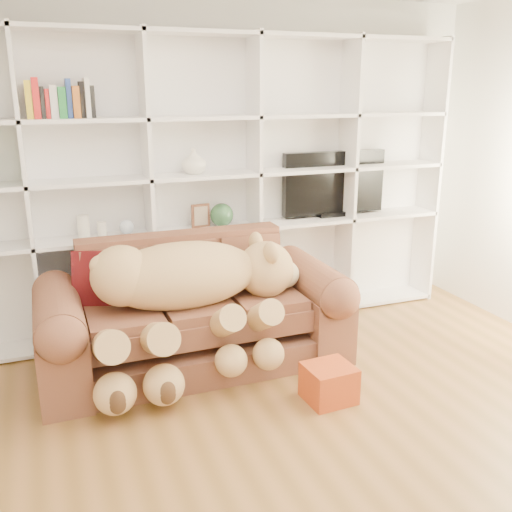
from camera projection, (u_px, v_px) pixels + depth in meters
name	position (u px, v px, depth m)	size (l,w,h in m)	color
floor	(335.00, 496.00, 2.87)	(5.00, 5.00, 0.00)	brown
wall_back	(196.00, 166.00, 4.72)	(5.00, 0.02, 2.70)	white
bookshelf	(171.00, 175.00, 4.53)	(4.43, 0.35, 2.40)	white
sofa	(194.00, 318.00, 4.18)	(2.19, 0.95, 0.92)	brown
teddy_bear	(188.00, 291.00, 3.91)	(1.59, 0.89, 0.92)	tan
throw_pillow	(104.00, 280.00, 4.02)	(0.41, 0.13, 0.41)	#4E0E0D
gift_box	(329.00, 383.00, 3.73)	(0.30, 0.28, 0.24)	#AE3F17
tv	(334.00, 184.00, 5.07)	(0.97, 0.18, 0.57)	black
picture_frame	(201.00, 216.00, 4.65)	(0.15, 0.03, 0.19)	#532D1C
green_vase	(222.00, 215.00, 4.71)	(0.19, 0.19, 0.19)	#2D5733
figurine_tall	(84.00, 227.00, 4.34)	(0.09, 0.09, 0.18)	silver
figurine_short	(102.00, 229.00, 4.39)	(0.07, 0.07, 0.12)	silver
snow_globe	(127.00, 227.00, 4.46)	(0.12, 0.12, 0.12)	silver
shelf_vase	(194.00, 161.00, 4.51)	(0.19, 0.19, 0.20)	white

